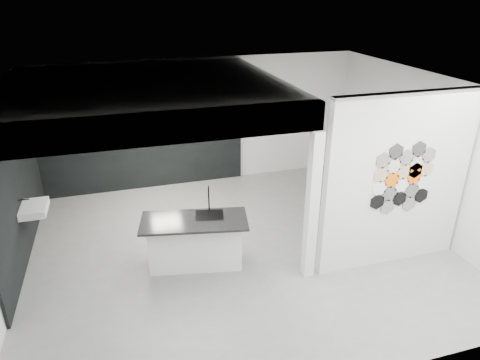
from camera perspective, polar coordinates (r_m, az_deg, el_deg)
The scene contains 17 objects.
floor at distance 7.51m, azimuth -0.09°, elevation -9.06°, with size 7.00×6.00×0.01m, color slate.
partition_panel at distance 6.97m, azimuth 20.20°, elevation -0.31°, with size 2.45×0.15×2.80m, color silver.
bay_clad_back at distance 9.48m, azimuth -12.85°, elevation 5.53°, with size 4.40×0.04×2.35m, color black.
bay_clad_left at distance 7.81m, azimuth -27.65°, elevation -0.85°, with size 0.04×4.00×2.35m, color black.
bulkhead at distance 7.21m, azimuth -12.57°, elevation 11.11°, with size 4.40×4.00×0.40m, color silver.
corner_column at distance 6.37m, azimuth 9.58°, elevation -3.66°, with size 0.16×0.16×2.35m, color silver.
fascia_beam at distance 5.36m, azimuth -10.81°, elevation 6.77°, with size 4.40×0.16×0.40m, color silver.
wall_basin at distance 7.71m, azimuth -25.76°, elevation -3.45°, with size 0.40×0.60×0.12m, color silver.
display_shelf at distance 9.34m, azimuth -12.25°, elevation 6.13°, with size 3.00×0.15×0.04m, color black.
kitchen_island at distance 6.91m, azimuth -5.98°, elevation -8.06°, with size 1.75×1.02×1.32m.
stockpot at distance 9.31m, azimuth -19.39°, elevation 5.92°, with size 0.21×0.21×0.17m, color black.
kettle at distance 9.41m, azimuth -6.75°, elevation 7.29°, with size 0.19×0.19×0.16m, color black.
glass_bowl at distance 9.50m, azimuth -4.12°, elevation 7.36°, with size 0.13×0.13×0.09m, color gray.
glass_vase at distance 9.49m, azimuth -4.12°, elevation 7.46°, with size 0.09×0.09×0.13m, color gray.
bottle_dark at distance 9.30m, azimuth -14.32°, elevation 6.47°, with size 0.06×0.06×0.15m, color black.
utensil_cup at distance 9.32m, azimuth -18.36°, elevation 5.83°, with size 0.08×0.08×0.10m, color black.
hex_tile_cluster at distance 6.88m, azimuth 20.95°, elevation 0.23°, with size 1.04×0.02×1.16m.
Camera 1 is at (-1.76, -6.02, 4.13)m, focal length 32.00 mm.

